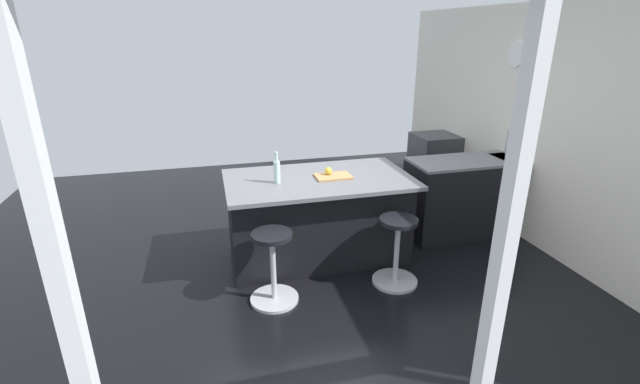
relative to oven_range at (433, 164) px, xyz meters
name	(u,v)px	position (x,y,z in m)	size (l,w,h in m)	color
ground_plane	(304,261)	(2.35, 1.58, -0.44)	(7.66, 7.66, 0.00)	black
window_panel_rear	(488,344)	(2.35, 4.53, 0.85)	(5.39, 0.12, 2.61)	silver
interior_partition_left	(539,127)	(-0.35, 1.58, 0.86)	(0.15, 5.89, 2.61)	silver
sink_cabinet	(489,194)	(0.00, 1.36, 0.02)	(2.03, 0.60, 1.20)	black
oven_range	(433,164)	(0.00, 0.00, 0.00)	(0.60, 0.61, 0.89)	#38383D
kitchen_island	(318,217)	(2.17, 1.49, 0.02)	(1.89, 1.08, 0.91)	black
stool_by_window	(396,253)	(1.58, 2.20, -0.12)	(0.44, 0.44, 0.68)	#B7B7BC
stool_middle	(273,269)	(2.77, 2.20, -0.12)	(0.44, 0.44, 0.68)	#B7B7BC
cutting_board	(333,176)	(2.03, 1.56, 0.48)	(0.36, 0.24, 0.02)	tan
apple_yellow	(328,171)	(2.07, 1.51, 0.53)	(0.08, 0.08, 0.08)	gold
water_bottle	(277,171)	(2.60, 1.58, 0.59)	(0.06, 0.06, 0.31)	silver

